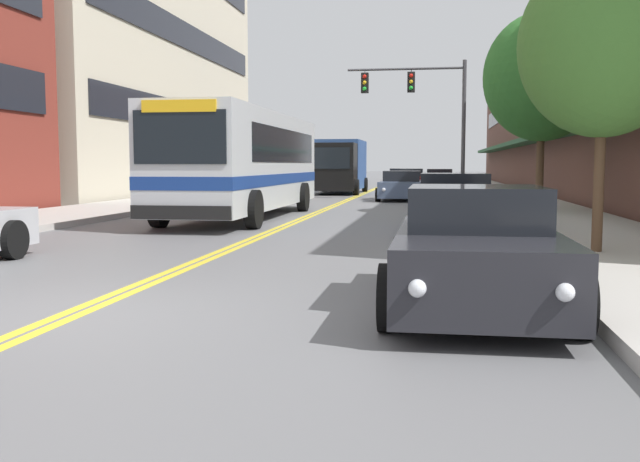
{
  "coord_description": "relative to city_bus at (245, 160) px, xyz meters",
  "views": [
    {
      "loc": [
        3.91,
        -7.19,
        1.64
      ],
      "look_at": [
        0.02,
        17.11,
        -0.67
      ],
      "focal_mm": 40.0,
      "sensor_mm": 36.0,
      "label": 1
    }
  ],
  "objects": [
    {
      "name": "ground_plane",
      "position": [
        1.87,
        22.71,
        -1.79
      ],
      "size": [
        240.0,
        240.0,
        0.0
      ],
      "primitive_type": "plane",
      "color": "slate"
    },
    {
      "name": "sidewalk_left",
      "position": [
        -5.45,
        22.71,
        -1.71
      ],
      "size": [
        3.63,
        106.0,
        0.16
      ],
      "color": "#B2ADA5",
      "rests_on": "ground_plane"
    },
    {
      "name": "sidewalk_right",
      "position": [
        9.18,
        22.71,
        -1.71
      ],
      "size": [
        3.63,
        106.0,
        0.16
      ],
      "color": "#B2ADA5",
      "rests_on": "ground_plane"
    },
    {
      "name": "centre_line",
      "position": [
        1.87,
        22.71,
        -1.79
      ],
      "size": [
        0.34,
        106.0,
        0.01
      ],
      "color": "yellow",
      "rests_on": "ground_plane"
    },
    {
      "name": "storefront_row_right",
      "position": [
        15.23,
        22.71,
        2.97
      ],
      "size": [
        9.1,
        68.0,
        9.54
      ],
      "color": "brown",
      "rests_on": "ground_plane"
    },
    {
      "name": "city_bus",
      "position": [
        0.0,
        0.0,
        0.0
      ],
      "size": [
        2.83,
        11.37,
        3.16
      ],
      "color": "silver",
      "rests_on": "ground_plane"
    },
    {
      "name": "car_white_parked_left_mid",
      "position": [
        -2.55,
        16.01,
        -1.2
      ],
      "size": [
        2.08,
        4.34,
        1.24
      ],
      "color": "white",
      "rests_on": "ground_plane"
    },
    {
      "name": "car_charcoal_parked_right_foreground",
      "position": [
        6.26,
        -13.22,
        -1.14
      ],
      "size": [
        2.01,
        4.35,
        1.39
      ],
      "color": "#232328",
      "rests_on": "ground_plane"
    },
    {
      "name": "car_navy_parked_right_mid",
      "position": [
        6.27,
        -3.85,
        -1.13
      ],
      "size": [
        2.13,
        4.79,
        1.42
      ],
      "color": "#19234C",
      "rests_on": "ground_plane"
    },
    {
      "name": "car_red_parked_right_far",
      "position": [
        6.12,
        25.63,
        -1.16
      ],
      "size": [
        2.12,
        4.85,
        1.34
      ],
      "color": "maroon",
      "rests_on": "ground_plane"
    },
    {
      "name": "car_champagne_moving_lead",
      "position": [
        4.16,
        30.93,
        -1.18
      ],
      "size": [
        2.14,
        4.35,
        1.33
      ],
      "color": "beige",
      "rests_on": "ground_plane"
    },
    {
      "name": "car_slate_blue_moving_second",
      "position": [
        4.32,
        11.35,
        -1.17
      ],
      "size": [
        2.18,
        4.52,
        1.34
      ],
      "color": "#475675",
      "rests_on": "ground_plane"
    },
    {
      "name": "car_black_moving_third",
      "position": [
        2.95,
        39.08,
        -1.19
      ],
      "size": [
        2.19,
        4.83,
        1.29
      ],
      "color": "black",
      "rests_on": "ground_plane"
    },
    {
      "name": "box_truck",
      "position": [
        0.45,
        18.74,
        -0.21
      ],
      "size": [
        2.75,
        6.96,
        3.01
      ],
      "color": "black",
      "rests_on": "ground_plane"
    },
    {
      "name": "traffic_signal_mast",
      "position": [
        5.24,
        11.82,
        2.71
      ],
      "size": [
        5.41,
        0.38,
        6.34
      ],
      "color": "#47474C",
      "rests_on": "ground_plane"
    },
    {
      "name": "street_tree_right_near",
      "position": [
        8.53,
        -8.83,
        1.83
      ],
      "size": [
        2.8,
        2.8,
        5.0
      ],
      "color": "brown",
      "rests_on": "sidewalk_right"
    },
    {
      "name": "street_tree_right_mid",
      "position": [
        9.15,
        2.44,
        2.63
      ],
      "size": [
        3.74,
        3.74,
        6.32
      ],
      "color": "brown",
      "rests_on": "sidewalk_right"
    },
    {
      "name": "fire_hydrant",
      "position": [
        7.81,
        -5.95,
        -1.21
      ],
      "size": [
        0.33,
        0.25,
        0.83
      ],
      "color": "yellow",
      "rests_on": "sidewalk_right"
    }
  ]
}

